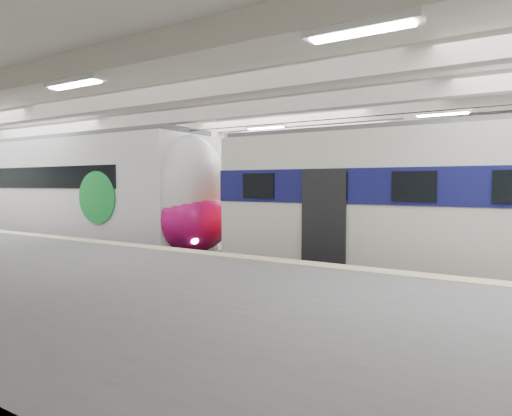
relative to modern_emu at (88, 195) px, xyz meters
The scene contains 4 objects.
station_hall 7.67m from the modern_emu, 13.18° to the right, with size 36.00×24.00×5.75m.
modern_emu is the anchor object (origin of this frame).
older_rer 14.31m from the modern_emu, ahead, with size 13.15×2.90×4.35m.
far_train 5.87m from the modern_emu, 69.79° to the left, with size 12.75×3.12×4.09m.
Camera 1 is at (7.80, -11.77, 2.86)m, focal length 30.00 mm.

